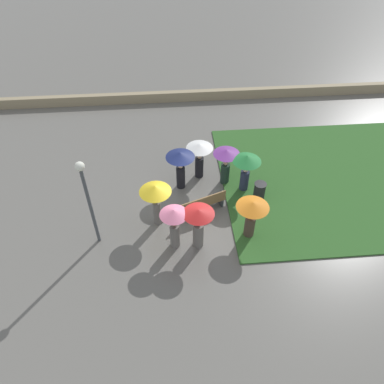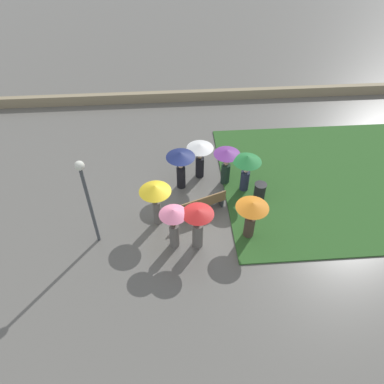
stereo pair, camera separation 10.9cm
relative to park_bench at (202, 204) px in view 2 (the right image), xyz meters
name	(u,v)px [view 2 (the right image)]	position (x,y,z in m)	size (l,w,h in m)	color
ground_plane	(193,215)	(0.38, 0.15, -0.48)	(90.00, 90.00, 0.00)	#66635E
lawn_patch_near	(329,181)	(-5.75, -1.44, -0.45)	(9.36, 8.24, 0.06)	#2D5B26
parapet_wall	(181,96)	(0.38, -8.84, -0.19)	(45.00, 0.35, 0.56)	gray
park_bench	(202,204)	(0.00, 0.00, 0.00)	(1.96, 1.07, 0.90)	brown
lamp_post	(86,192)	(4.01, 1.13, 2.00)	(0.32, 0.32, 3.77)	#474C51
trash_bin	(260,192)	(-2.41, -0.53, -0.04)	(0.50, 0.50, 0.87)	#232326
crowd_person_pink	(174,221)	(1.17, 1.59, 0.83)	(1.00, 1.00, 1.88)	slate
crowd_person_navy	(181,162)	(0.76, -1.59, 0.88)	(1.20, 1.20, 1.84)	black
crowd_person_white	(200,154)	(-0.09, -2.22, 0.75)	(1.14, 1.14, 1.73)	black
crowd_person_red	(198,222)	(0.33, 1.65, 0.77)	(1.12, 1.12, 1.86)	slate
crowd_person_green	(247,165)	(-1.90, -1.18, 0.90)	(1.18, 1.18, 1.83)	#282D47
crowd_person_yellow	(155,194)	(1.79, 0.41, 1.06)	(1.19, 1.19, 1.94)	slate
crowd_person_orange	(252,212)	(-1.63, 1.34, 0.80)	(1.19, 1.19, 1.76)	#47382D
crowd_person_purple	(226,160)	(-1.15, -1.71, 0.74)	(1.11, 1.11, 1.75)	#1E3328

